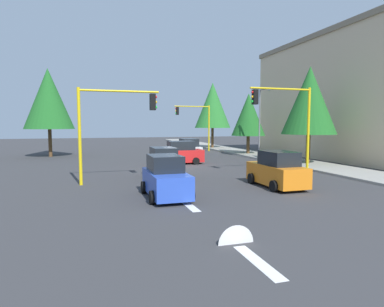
{
  "coord_description": "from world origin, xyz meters",
  "views": [
    {
      "loc": [
        25.39,
        -6.91,
        3.44
      ],
      "look_at": [
        1.55,
        0.45,
        1.2
      ],
      "focal_mm": 30.76,
      "sensor_mm": 36.0,
      "label": 1
    }
  ],
  "objects_px": {
    "car_red": "(179,153)",
    "car_silver": "(164,165)",
    "tree_opposite_side": "(49,99)",
    "car_blue": "(166,178)",
    "car_orange": "(277,171)",
    "tree_roadside_far": "(213,105)",
    "traffic_signal_far_left": "(196,119)",
    "car_white": "(188,149)",
    "traffic_signal_near_right": "(113,116)",
    "traffic_signal_near_left": "(286,113)",
    "street_lamp_curbside": "(262,115)",
    "tree_roadside_mid": "(248,115)",
    "tree_roadside_near": "(309,101)"
  },
  "relations": [
    {
      "from": "traffic_signal_near_right",
      "to": "tree_opposite_side",
      "type": "height_order",
      "value": "tree_opposite_side"
    },
    {
      "from": "tree_roadside_near",
      "to": "car_blue",
      "type": "distance_m",
      "value": 17.0
    },
    {
      "from": "traffic_signal_near_left",
      "to": "car_silver",
      "type": "xyz_separation_m",
      "value": [
        -0.71,
        -8.3,
        -3.28
      ]
    },
    {
      "from": "street_lamp_curbside",
      "to": "car_orange",
      "type": "distance_m",
      "value": 15.19
    },
    {
      "from": "traffic_signal_far_left",
      "to": "street_lamp_curbside",
      "type": "relative_size",
      "value": 0.83
    },
    {
      "from": "tree_opposite_side",
      "to": "car_orange",
      "type": "distance_m",
      "value": 26.25
    },
    {
      "from": "traffic_signal_near_right",
      "to": "car_white",
      "type": "height_order",
      "value": "traffic_signal_near_right"
    },
    {
      "from": "tree_roadside_far",
      "to": "car_orange",
      "type": "distance_m",
      "value": 28.99
    },
    {
      "from": "tree_roadside_far",
      "to": "car_blue",
      "type": "bearing_deg",
      "value": -24.73
    },
    {
      "from": "tree_roadside_far",
      "to": "tree_opposite_side",
      "type": "bearing_deg",
      "value": -73.69
    },
    {
      "from": "traffic_signal_far_left",
      "to": "car_white",
      "type": "bearing_deg",
      "value": -22.67
    },
    {
      "from": "traffic_signal_near_left",
      "to": "car_white",
      "type": "distance_m",
      "value": 13.13
    },
    {
      "from": "car_red",
      "to": "car_blue",
      "type": "bearing_deg",
      "value": -17.71
    },
    {
      "from": "street_lamp_curbside",
      "to": "tree_roadside_far",
      "type": "bearing_deg",
      "value": 178.81
    },
    {
      "from": "traffic_signal_far_left",
      "to": "car_white",
      "type": "xyz_separation_m",
      "value": [
        7.71,
        -3.22,
        -3.19
      ]
    },
    {
      "from": "traffic_signal_far_left",
      "to": "car_red",
      "type": "relative_size",
      "value": 1.38
    },
    {
      "from": "traffic_signal_far_left",
      "to": "car_blue",
      "type": "bearing_deg",
      "value": -20.85
    },
    {
      "from": "traffic_signal_near_right",
      "to": "car_silver",
      "type": "height_order",
      "value": "traffic_signal_near_right"
    },
    {
      "from": "car_blue",
      "to": "car_orange",
      "type": "bearing_deg",
      "value": 96.06
    },
    {
      "from": "tree_roadside_mid",
      "to": "traffic_signal_far_left",
      "type": "bearing_deg",
      "value": -144.45
    },
    {
      "from": "traffic_signal_near_left",
      "to": "tree_roadside_near",
      "type": "height_order",
      "value": "tree_roadside_near"
    },
    {
      "from": "tree_roadside_far",
      "to": "car_white",
      "type": "relative_size",
      "value": 2.31
    },
    {
      "from": "traffic_signal_near_left",
      "to": "car_orange",
      "type": "xyz_separation_m",
      "value": [
        3.73,
        -2.94,
        -3.28
      ]
    },
    {
      "from": "car_white",
      "to": "car_silver",
      "type": "relative_size",
      "value": 1.0
    },
    {
      "from": "car_blue",
      "to": "car_silver",
      "type": "relative_size",
      "value": 0.97
    },
    {
      "from": "traffic_signal_near_right",
      "to": "tree_roadside_far",
      "type": "xyz_separation_m",
      "value": [
        -24.0,
        15.16,
        2.15
      ]
    },
    {
      "from": "car_orange",
      "to": "traffic_signal_far_left",
      "type": "bearing_deg",
      "value": 172.99
    },
    {
      "from": "tree_roadside_mid",
      "to": "car_white",
      "type": "relative_size",
      "value": 1.72
    },
    {
      "from": "traffic_signal_far_left",
      "to": "street_lamp_curbside",
      "type": "bearing_deg",
      "value": 18.55
    },
    {
      "from": "traffic_signal_near_left",
      "to": "traffic_signal_far_left",
      "type": "bearing_deg",
      "value": -179.94
    },
    {
      "from": "street_lamp_curbside",
      "to": "car_red",
      "type": "relative_size",
      "value": 1.68
    },
    {
      "from": "car_orange",
      "to": "traffic_signal_near_left",
      "type": "bearing_deg",
      "value": 141.76
    },
    {
      "from": "car_white",
      "to": "traffic_signal_near_right",
      "type": "bearing_deg",
      "value": -33.57
    },
    {
      "from": "traffic_signal_near_right",
      "to": "car_red",
      "type": "relative_size",
      "value": 1.31
    },
    {
      "from": "traffic_signal_near_right",
      "to": "car_white",
      "type": "bearing_deg",
      "value": 146.43
    },
    {
      "from": "traffic_signal_near_left",
      "to": "street_lamp_curbside",
      "type": "distance_m",
      "value": 10.22
    },
    {
      "from": "car_orange",
      "to": "car_silver",
      "type": "relative_size",
      "value": 1.0
    },
    {
      "from": "car_red",
      "to": "car_silver",
      "type": "bearing_deg",
      "value": -21.97
    },
    {
      "from": "street_lamp_curbside",
      "to": "car_silver",
      "type": "height_order",
      "value": "street_lamp_curbside"
    },
    {
      "from": "tree_roadside_near",
      "to": "car_blue",
      "type": "bearing_deg",
      "value": -59.17
    },
    {
      "from": "tree_opposite_side",
      "to": "car_red",
      "type": "bearing_deg",
      "value": 48.69
    },
    {
      "from": "tree_roadside_near",
      "to": "car_silver",
      "type": "xyz_separation_m",
      "value": [
        3.29,
        -13.06,
        -4.48
      ]
    },
    {
      "from": "tree_opposite_side",
      "to": "car_red",
      "type": "distance_m",
      "value": 16.0
    },
    {
      "from": "traffic_signal_near_left",
      "to": "car_red",
      "type": "relative_size",
      "value": 1.42
    },
    {
      "from": "car_orange",
      "to": "tree_roadside_mid",
      "type": "bearing_deg",
      "value": 157.89
    },
    {
      "from": "traffic_signal_near_right",
      "to": "tree_roadside_mid",
      "type": "height_order",
      "value": "tree_roadside_mid"
    },
    {
      "from": "tree_roadside_near",
      "to": "car_blue",
      "type": "relative_size",
      "value": 2.12
    },
    {
      "from": "car_blue",
      "to": "tree_roadside_far",
      "type": "bearing_deg",
      "value": 155.27
    },
    {
      "from": "traffic_signal_near_left",
      "to": "traffic_signal_near_right",
      "type": "height_order",
      "value": "traffic_signal_near_left"
    },
    {
      "from": "tree_roadside_mid",
      "to": "tree_roadside_far",
      "type": "relative_size",
      "value": 0.75
    }
  ]
}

